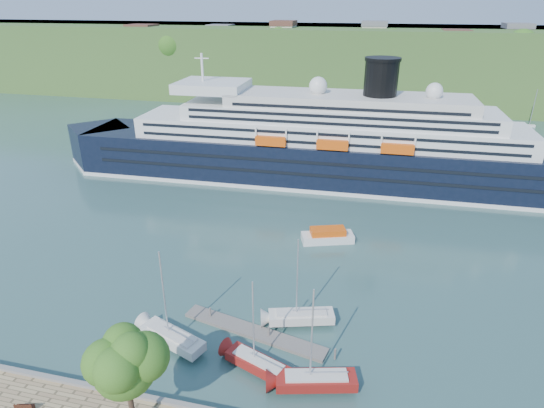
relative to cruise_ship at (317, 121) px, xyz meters
The scene contains 11 objects.
far_hillside 87.24m from the cruise_ship, 92.10° to the left, with size 400.00×50.00×24.00m, color #345421.
quay_coping 59.06m from the cruise_ship, 93.16° to the right, with size 220.00×0.50×0.30m, color slate.
cruise_ship is the anchor object (origin of this frame).
park_bench 64.15m from the cruise_ship, 103.79° to the right, with size 1.56×0.64×1.00m, color #4B2215, non-canonical shape.
promenade_tree 61.43m from the cruise_ship, 94.93° to the right, with size 6.34×6.34×10.49m, color #326019, non-canonical shape.
floating_pontoon 47.98m from the cruise_ship, 89.32° to the right, with size 16.37×2.00×0.36m, color gray, non-canonical shape.
sailboat_white_near 51.28m from the cruise_ship, 97.80° to the right, with size 8.11×2.25×10.47m, color silver, non-canonical shape.
sailboat_red 52.30m from the cruise_ship, 87.21° to the right, with size 7.42×2.06×9.58m, color maroon, non-canonical shape.
sailboat_white_far 44.76m from the cruise_ship, 83.22° to the right, with size 7.83×2.18×10.12m, color silver, non-canonical shape.
tender_launch 27.39m from the cruise_ship, 77.00° to the right, with size 7.62×2.61×2.11m, color #E3510D, non-canonical shape.
sailboat_extra 53.63m from the cruise_ship, 81.22° to the right, with size 8.07×2.24×10.43m, color maroon, non-canonical shape.
Camera 1 is at (14.67, -25.70, 32.47)m, focal length 30.00 mm.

